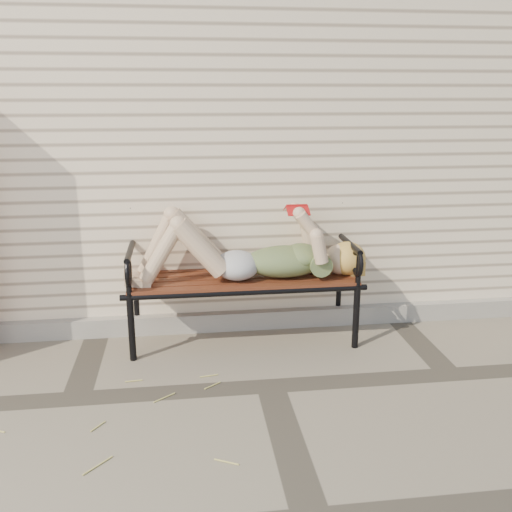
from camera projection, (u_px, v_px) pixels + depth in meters
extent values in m
plane|color=#766B5B|center=(271.00, 386.00, 3.77)|extent=(80.00, 80.00, 0.00)
cube|color=beige|center=(229.00, 127.00, 6.21)|extent=(8.00, 4.00, 3.00)
cube|color=#9E988E|center=(253.00, 320.00, 4.67)|extent=(8.00, 0.10, 0.15)
cylinder|color=black|center=(131.00, 328.00, 4.07)|extent=(0.05, 0.05, 0.50)
cylinder|color=black|center=(136.00, 303.00, 4.55)|extent=(0.05, 0.05, 0.50)
cylinder|color=black|center=(356.00, 316.00, 4.27)|extent=(0.05, 0.05, 0.50)
cylinder|color=black|center=(338.00, 294.00, 4.75)|extent=(0.05, 0.05, 0.50)
cube|color=maroon|center=(243.00, 278.00, 4.34)|extent=(1.70, 0.55, 0.03)
cylinder|color=black|center=(246.00, 292.00, 4.10)|extent=(1.79, 0.04, 0.04)
cylinder|color=black|center=(239.00, 271.00, 4.58)|extent=(1.79, 0.04, 0.04)
torus|color=black|center=(237.00, 197.00, 4.54)|extent=(0.31, 0.04, 0.31)
ellipsoid|color=#0B384E|center=(284.00, 261.00, 4.31)|extent=(0.60, 0.35, 0.23)
ellipsoid|color=#0B384E|center=(302.00, 256.00, 4.31)|extent=(0.29, 0.34, 0.18)
ellipsoid|color=#AEAEB3|center=(237.00, 265.00, 4.27)|extent=(0.34, 0.38, 0.21)
sphere|color=#D3B38E|center=(340.00, 259.00, 4.36)|extent=(0.25, 0.25, 0.25)
ellipsoid|color=tan|center=(347.00, 258.00, 4.37)|extent=(0.28, 0.28, 0.26)
cube|color=#A11213|center=(297.00, 206.00, 4.20)|extent=(0.16, 0.02, 0.02)
cube|color=beige|center=(298.00, 211.00, 4.16)|extent=(0.16, 0.10, 0.06)
cube|color=beige|center=(296.00, 209.00, 4.25)|extent=(0.16, 0.10, 0.06)
cube|color=#A11213|center=(298.00, 211.00, 4.16)|extent=(0.17, 0.10, 0.06)
cube|color=#A11213|center=(295.00, 208.00, 4.26)|extent=(0.17, 0.10, 0.06)
cylinder|color=tan|center=(83.00, 416.00, 3.40)|extent=(0.12, 0.11, 0.01)
cylinder|color=tan|center=(169.00, 479.00, 2.86)|extent=(0.18, 0.02, 0.01)
cylinder|color=tan|center=(162.00, 424.00, 3.32)|extent=(0.07, 0.19, 0.01)
cylinder|color=tan|center=(85.00, 417.00, 3.39)|extent=(0.10, 0.02, 0.01)
cylinder|color=tan|center=(95.00, 398.00, 3.61)|extent=(0.10, 0.04, 0.01)
cylinder|color=tan|center=(238.00, 418.00, 3.39)|extent=(0.06, 0.10, 0.01)
cylinder|color=tan|center=(159.00, 463.00, 2.97)|extent=(0.01, 0.10, 0.01)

